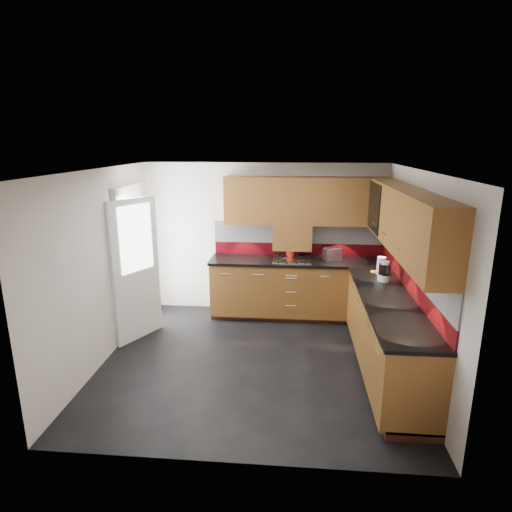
# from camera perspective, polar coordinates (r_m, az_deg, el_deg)

# --- Properties ---
(room) EXTENTS (4.00, 3.80, 2.64)m
(room) POSITION_cam_1_polar(r_m,az_deg,el_deg) (5.07, -0.28, 1.19)
(room) COLOR black
(base_cabinets) EXTENTS (2.70, 3.20, 0.95)m
(base_cabinets) POSITION_cam_1_polar(r_m,az_deg,el_deg) (6.09, 10.49, -7.16)
(base_cabinets) COLOR brown
(base_cabinets) RESTS_ON room
(countertop) EXTENTS (2.72, 3.22, 0.04)m
(countertop) POSITION_cam_1_polar(r_m,az_deg,el_deg) (5.91, 10.60, -2.88)
(countertop) COLOR black
(countertop) RESTS_ON base_cabinets
(backsplash) EXTENTS (2.70, 3.20, 0.54)m
(backsplash) POSITION_cam_1_polar(r_m,az_deg,el_deg) (6.07, 12.63, 0.34)
(backsplash) COLOR maroon
(backsplash) RESTS_ON countertop
(upper_cabinets) EXTENTS (2.50, 3.20, 0.72)m
(upper_cabinets) POSITION_cam_1_polar(r_m,az_deg,el_deg) (5.80, 12.70, 6.00)
(upper_cabinets) COLOR brown
(upper_cabinets) RESTS_ON room
(extractor_hood) EXTENTS (0.60, 0.33, 0.40)m
(extractor_hood) POSITION_cam_1_polar(r_m,az_deg,el_deg) (6.69, 4.87, 2.61)
(extractor_hood) COLOR brown
(extractor_hood) RESTS_ON room
(glass_cabinet) EXTENTS (0.32, 0.80, 0.66)m
(glass_cabinet) POSITION_cam_1_polar(r_m,az_deg,el_deg) (6.16, 16.84, 6.48)
(glass_cabinet) COLOR black
(glass_cabinet) RESTS_ON room
(back_door) EXTENTS (0.42, 1.19, 2.04)m
(back_door) POSITION_cam_1_polar(r_m,az_deg,el_deg) (6.30, -15.95, -1.02)
(back_door) COLOR white
(back_door) RESTS_ON room
(gas_hob) EXTENTS (0.58, 0.51, 0.04)m
(gas_hob) POSITION_cam_1_polar(r_m,az_deg,el_deg) (6.61, 4.80, -0.45)
(gas_hob) COLOR silver
(gas_hob) RESTS_ON countertop
(utensil_pot) EXTENTS (0.12, 0.12, 0.44)m
(utensil_pot) POSITION_cam_1_polar(r_m,az_deg,el_deg) (6.76, 4.58, 0.64)
(utensil_pot) COLOR red
(utensil_pot) RESTS_ON countertop
(toaster) EXTENTS (0.31, 0.26, 0.19)m
(toaster) POSITION_cam_1_polar(r_m,az_deg,el_deg) (6.70, 10.15, 0.26)
(toaster) COLOR silver
(toaster) RESTS_ON countertop
(food_processor) EXTENTS (0.16, 0.16, 0.27)m
(food_processor) POSITION_cam_1_polar(r_m,az_deg,el_deg) (5.84, 16.74, -2.06)
(food_processor) COLOR white
(food_processor) RESTS_ON countertop
(paper_towel) EXTENTS (0.14, 0.14, 0.24)m
(paper_towel) POSITION_cam_1_polar(r_m,az_deg,el_deg) (6.13, 16.33, -1.23)
(paper_towel) COLOR white
(paper_towel) RESTS_ON countertop
(orange_cloth) EXTENTS (0.14, 0.13, 0.01)m
(orange_cloth) POSITION_cam_1_polar(r_m,az_deg,el_deg) (6.21, 15.61, -2.05)
(orange_cloth) COLOR orange
(orange_cloth) RESTS_ON countertop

